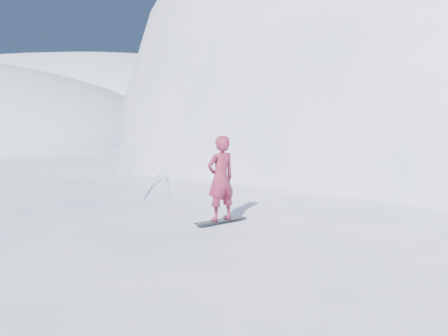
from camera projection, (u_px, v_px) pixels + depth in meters
The scene contains 8 objects.
ground at pixel (180, 320), 11.75m from camera, with size 400.00×400.00×0.00m, color white.
near_ridge at pixel (230, 278), 14.64m from camera, with size 36.00×28.00×4.80m, color white.
peak_shoulder at pixel (391, 189), 30.84m from camera, with size 28.00×24.00×18.00m, color white.
far_ridge_c at pixel (91, 128), 123.53m from camera, with size 140.00×90.00×36.00m, color white.
wind_bumps at pixel (172, 287), 13.88m from camera, with size 16.00×14.40×1.00m.
snowboard at pixel (221, 221), 11.38m from camera, with size 1.31×0.24×0.02m, color black.
snowboarder at pixel (221, 178), 11.26m from camera, with size 0.70×0.46×1.93m, color maroon.
board_tracks at pixel (160, 183), 17.12m from camera, with size 1.52×5.97×0.04m.
Camera 1 is at (1.84, -11.13, 4.96)m, focal length 40.00 mm.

